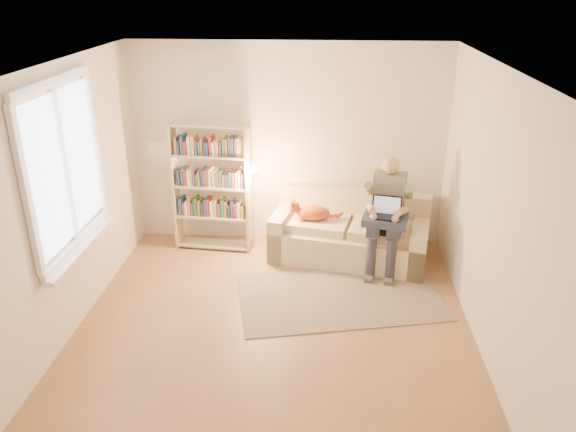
# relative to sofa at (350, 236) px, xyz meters

# --- Properties ---
(floor) EXTENTS (4.50, 4.50, 0.00)m
(floor) POSITION_rel_sofa_xyz_m (-0.81, -1.74, -0.29)
(floor) COLOR olive
(floor) RESTS_ON ground
(ceiling) EXTENTS (4.00, 4.50, 0.02)m
(ceiling) POSITION_rel_sofa_xyz_m (-0.81, -1.74, 2.31)
(ceiling) COLOR white
(ceiling) RESTS_ON wall_back
(wall_left) EXTENTS (0.02, 4.50, 2.60)m
(wall_left) POSITION_rel_sofa_xyz_m (-2.81, -1.74, 1.01)
(wall_left) COLOR silver
(wall_left) RESTS_ON floor
(wall_right) EXTENTS (0.02, 4.50, 2.60)m
(wall_right) POSITION_rel_sofa_xyz_m (1.19, -1.74, 1.01)
(wall_right) COLOR silver
(wall_right) RESTS_ON floor
(wall_back) EXTENTS (4.00, 0.02, 2.60)m
(wall_back) POSITION_rel_sofa_xyz_m (-0.81, 0.51, 1.01)
(wall_back) COLOR silver
(wall_back) RESTS_ON floor
(wall_front) EXTENTS (4.00, 0.02, 2.60)m
(wall_front) POSITION_rel_sofa_xyz_m (-0.81, -3.99, 1.01)
(wall_front) COLOR silver
(wall_front) RESTS_ON floor
(window) EXTENTS (0.12, 1.52, 1.69)m
(window) POSITION_rel_sofa_xyz_m (-2.76, -1.54, 1.08)
(window) COLOR white
(window) RESTS_ON wall_left
(sofa) EXTENTS (2.04, 1.23, 0.81)m
(sofa) POSITION_rel_sofa_xyz_m (0.00, 0.00, 0.00)
(sofa) COLOR beige
(sofa) RESTS_ON floor
(person) EXTENTS (0.49, 0.67, 1.38)m
(person) POSITION_rel_sofa_xyz_m (0.41, -0.24, 0.48)
(person) COLOR slate
(person) RESTS_ON sofa
(cat) EXTENTS (0.64, 0.30, 0.23)m
(cat) POSITION_rel_sofa_xyz_m (-0.48, -0.02, 0.32)
(cat) COLOR orange
(cat) RESTS_ON sofa
(blanket) EXTENTS (0.58, 0.51, 0.09)m
(blanket) POSITION_rel_sofa_xyz_m (0.36, -0.36, 0.40)
(blanket) COLOR #273144
(blanket) RESTS_ON person
(laptop) EXTENTS (0.38, 0.34, 0.28)m
(laptop) POSITION_rel_sofa_xyz_m (0.36, -0.35, 0.50)
(laptop) COLOR black
(laptop) RESTS_ON blanket
(bookshelf) EXTENTS (1.11, 0.39, 1.67)m
(bookshelf) POSITION_rel_sofa_xyz_m (-1.75, 0.16, 0.63)
(bookshelf) COLOR #BEB290
(bookshelf) RESTS_ON floor
(rug) EXTENTS (2.45, 1.75, 0.01)m
(rug) POSITION_rel_sofa_xyz_m (-0.13, -0.98, -0.29)
(rug) COLOR gray
(rug) RESTS_ON floor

